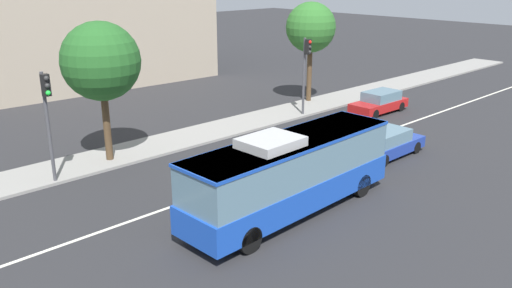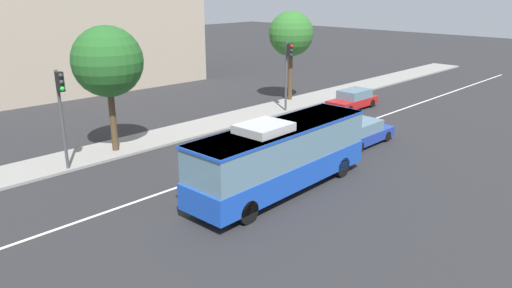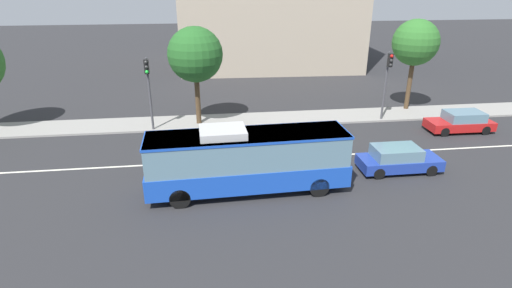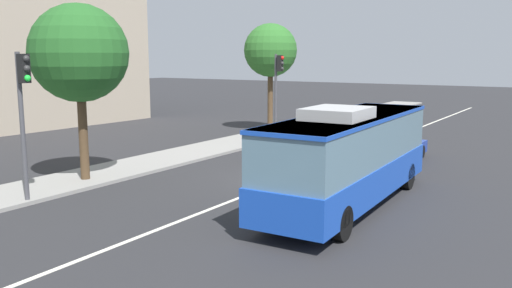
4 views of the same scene
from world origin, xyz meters
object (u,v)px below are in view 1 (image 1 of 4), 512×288
at_px(street_tree_kerbside_centre, 311,28).
at_px(traffic_light_mid_block, 306,63).
at_px(transit_bus, 291,171).
at_px(sedan_blue, 387,143).
at_px(sedan_red, 379,102).
at_px(traffic_light_near_corner, 47,109).
at_px(street_tree_kerbside_right, 101,62).

bearing_deg(street_tree_kerbside_centre, traffic_light_mid_block, -142.19).
relative_size(transit_bus, sedan_blue, 2.24).
relative_size(sedan_blue, street_tree_kerbside_centre, 0.62).
xyz_separation_m(transit_bus, sedan_red, (15.83, 6.60, -1.09)).
xyz_separation_m(traffic_light_near_corner, street_tree_kerbside_right, (3.22, 1.03, 1.59)).
relative_size(transit_bus, street_tree_kerbside_centre, 1.39).
height_order(traffic_light_near_corner, traffic_light_mid_block, same).
xyz_separation_m(sedan_red, traffic_light_mid_block, (-4.52, 2.81, 2.84)).
bearing_deg(traffic_light_mid_block, traffic_light_near_corner, -90.39).
xyz_separation_m(sedan_blue, street_tree_kerbside_centre, (5.84, 10.66, 4.71)).
xyz_separation_m(street_tree_kerbside_centre, street_tree_kerbside_right, (-16.92, -1.47, -0.28)).
relative_size(transit_bus, sedan_red, 2.22).
xyz_separation_m(transit_bus, sedan_blue, (8.59, 1.18, -1.09)).
bearing_deg(transit_bus, traffic_light_near_corner, 119.45).
bearing_deg(transit_bus, sedan_blue, 5.79).
relative_size(sedan_red, street_tree_kerbside_centre, 0.63).
xyz_separation_m(transit_bus, traffic_light_near_corner, (-5.72, 9.34, 1.75)).
relative_size(sedan_red, street_tree_kerbside_right, 0.64).
relative_size(transit_bus, street_tree_kerbside_right, 1.42).
height_order(sedan_blue, traffic_light_near_corner, traffic_light_near_corner).
bearing_deg(sedan_blue, street_tree_kerbside_right, 140.47).
distance_m(transit_bus, street_tree_kerbside_right, 11.17).
xyz_separation_m(transit_bus, street_tree_kerbside_right, (-2.49, 10.36, 3.34)).
bearing_deg(sedan_red, traffic_light_near_corner, -6.13).
bearing_deg(sedan_blue, transit_bus, -172.08).
relative_size(traffic_light_near_corner, traffic_light_mid_block, 1.00).
height_order(traffic_light_near_corner, street_tree_kerbside_right, street_tree_kerbside_right).
bearing_deg(traffic_light_mid_block, sedan_red, 57.52).
xyz_separation_m(sedan_red, sedan_blue, (-7.24, -5.43, 0.00)).
bearing_deg(sedan_blue, traffic_light_near_corner, 150.43).
height_order(sedan_blue, street_tree_kerbside_centre, street_tree_kerbside_centre).
relative_size(traffic_light_near_corner, street_tree_kerbside_right, 0.73).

